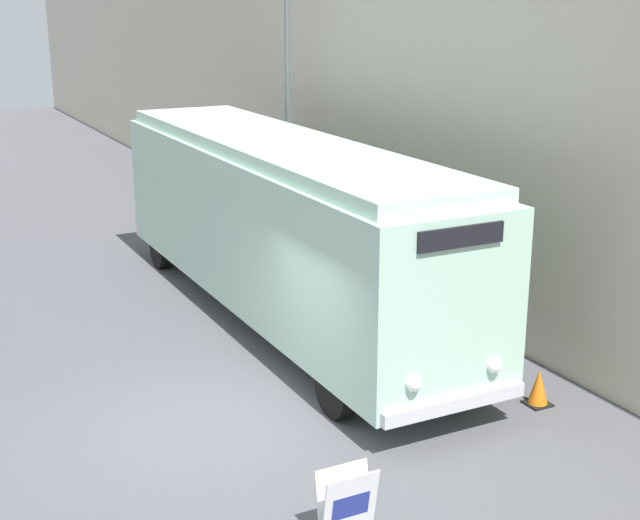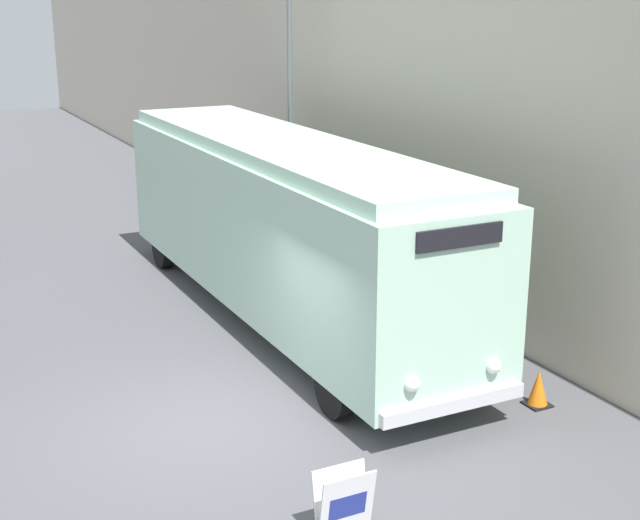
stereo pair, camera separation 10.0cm
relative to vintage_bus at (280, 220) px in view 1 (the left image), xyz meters
The scene contains 6 objects.
ground_plane 5.02m from the vintage_bus, 127.03° to the right, with size 80.00×80.00×0.00m, color #56565B.
building_wall_right 7.14m from the vintage_bus, 64.23° to the left, with size 0.30×60.00×6.66m.
vintage_bus is the anchor object (origin of this frame).
sign_board 7.49m from the vintage_bus, 108.99° to the right, with size 0.67×0.32×0.84m.
streetlamp 5.19m from the vintage_bus, 62.80° to the left, with size 0.36×0.36×7.07m.
traffic_cone 5.79m from the vintage_bus, 70.90° to the right, with size 0.36×0.36×0.56m.
Camera 1 is at (-3.89, -10.94, 5.90)m, focal length 50.00 mm.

